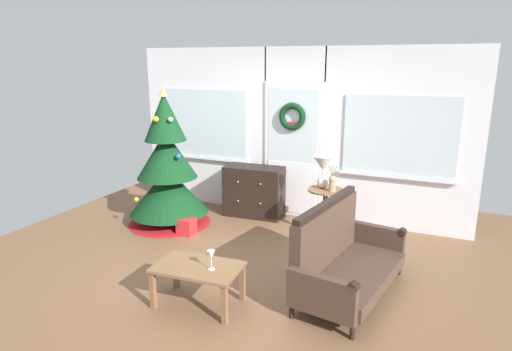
{
  "coord_description": "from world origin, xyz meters",
  "views": [
    {
      "loc": [
        2.13,
        -4.17,
        2.35
      ],
      "look_at": [
        0.05,
        0.55,
        1.0
      ],
      "focal_mm": 30.87,
      "sensor_mm": 36.0,
      "label": 1
    }
  ],
  "objects_px": {
    "table_lamp": "(323,168)",
    "flower_vase": "(332,183)",
    "dresser_cabinet": "(254,191)",
    "wine_glass": "(211,256)",
    "coffee_table": "(198,272)",
    "settee_sofa": "(342,258)",
    "christmas_tree": "(167,173)",
    "side_table": "(325,203)",
    "gift_box": "(186,226)"
  },
  "relations": [
    {
      "from": "christmas_tree",
      "to": "settee_sofa",
      "type": "height_order",
      "value": "christmas_tree"
    },
    {
      "from": "table_lamp",
      "to": "gift_box",
      "type": "bearing_deg",
      "value": -156.36
    },
    {
      "from": "flower_vase",
      "to": "settee_sofa",
      "type": "bearing_deg",
      "value": -71.12
    },
    {
      "from": "settee_sofa",
      "to": "coffee_table",
      "type": "xyz_separation_m",
      "value": [
        -1.23,
        -0.82,
        -0.02
      ]
    },
    {
      "from": "flower_vase",
      "to": "side_table",
      "type": "bearing_deg",
      "value": 149.04
    },
    {
      "from": "christmas_tree",
      "to": "flower_vase",
      "type": "xyz_separation_m",
      "value": [
        2.34,
        0.38,
        0.02
      ]
    },
    {
      "from": "settee_sofa",
      "to": "table_lamp",
      "type": "xyz_separation_m",
      "value": [
        -0.62,
        1.44,
        0.58
      ]
    },
    {
      "from": "dresser_cabinet",
      "to": "settee_sofa",
      "type": "distance_m",
      "value": 2.52
    },
    {
      "from": "coffee_table",
      "to": "wine_glass",
      "type": "distance_m",
      "value": 0.26
    },
    {
      "from": "settee_sofa",
      "to": "side_table",
      "type": "xyz_separation_m",
      "value": [
        -0.56,
        1.4,
        0.1
      ]
    },
    {
      "from": "settee_sofa",
      "to": "wine_glass",
      "type": "xyz_separation_m",
      "value": [
        -1.07,
        -0.83,
        0.18
      ]
    },
    {
      "from": "table_lamp",
      "to": "side_table",
      "type": "bearing_deg",
      "value": -33.69
    },
    {
      "from": "coffee_table",
      "to": "wine_glass",
      "type": "xyz_separation_m",
      "value": [
        0.16,
        -0.01,
        0.2
      ]
    },
    {
      "from": "table_lamp",
      "to": "flower_vase",
      "type": "relative_size",
      "value": 1.26
    },
    {
      "from": "dresser_cabinet",
      "to": "side_table",
      "type": "xyz_separation_m",
      "value": [
        1.23,
        -0.38,
        0.09
      ]
    },
    {
      "from": "table_lamp",
      "to": "coffee_table",
      "type": "distance_m",
      "value": 2.42
    },
    {
      "from": "side_table",
      "to": "flower_vase",
      "type": "height_order",
      "value": "flower_vase"
    },
    {
      "from": "dresser_cabinet",
      "to": "settee_sofa",
      "type": "height_order",
      "value": "settee_sofa"
    },
    {
      "from": "dresser_cabinet",
      "to": "coffee_table",
      "type": "bearing_deg",
      "value": -77.96
    },
    {
      "from": "dresser_cabinet",
      "to": "gift_box",
      "type": "distance_m",
      "value": 1.25
    },
    {
      "from": "coffee_table",
      "to": "gift_box",
      "type": "distance_m",
      "value": 1.88
    },
    {
      "from": "dresser_cabinet",
      "to": "wine_glass",
      "type": "bearing_deg",
      "value": -74.65
    },
    {
      "from": "christmas_tree",
      "to": "settee_sofa",
      "type": "bearing_deg",
      "value": -19.02
    },
    {
      "from": "flower_vase",
      "to": "gift_box",
      "type": "height_order",
      "value": "flower_vase"
    },
    {
      "from": "settee_sofa",
      "to": "side_table",
      "type": "relative_size",
      "value": 2.44
    },
    {
      "from": "gift_box",
      "to": "wine_glass",
      "type": "bearing_deg",
      "value": -50.26
    },
    {
      "from": "coffee_table",
      "to": "wine_glass",
      "type": "relative_size",
      "value": 4.47
    },
    {
      "from": "dresser_cabinet",
      "to": "flower_vase",
      "type": "distance_m",
      "value": 1.45
    },
    {
      "from": "side_table",
      "to": "wine_glass",
      "type": "height_order",
      "value": "side_table"
    },
    {
      "from": "christmas_tree",
      "to": "wine_glass",
      "type": "distance_m",
      "value": 2.51
    },
    {
      "from": "wine_glass",
      "to": "flower_vase",
      "type": "bearing_deg",
      "value": 74.36
    },
    {
      "from": "dresser_cabinet",
      "to": "flower_vase",
      "type": "xyz_separation_m",
      "value": [
        1.33,
        -0.44,
        0.4
      ]
    },
    {
      "from": "side_table",
      "to": "gift_box",
      "type": "xyz_separation_m",
      "value": [
        -1.78,
        -0.71,
        -0.37
      ]
    },
    {
      "from": "settee_sofa",
      "to": "christmas_tree",
      "type": "bearing_deg",
      "value": 160.98
    },
    {
      "from": "christmas_tree",
      "to": "table_lamp",
      "type": "height_order",
      "value": "christmas_tree"
    },
    {
      "from": "settee_sofa",
      "to": "flower_vase",
      "type": "distance_m",
      "value": 1.48
    },
    {
      "from": "dresser_cabinet",
      "to": "table_lamp",
      "type": "xyz_separation_m",
      "value": [
        1.17,
        -0.34,
        0.57
      ]
    },
    {
      "from": "settee_sofa",
      "to": "flower_vase",
      "type": "relative_size",
      "value": 4.69
    },
    {
      "from": "flower_vase",
      "to": "coffee_table",
      "type": "bearing_deg",
      "value": -109.66
    },
    {
      "from": "coffee_table",
      "to": "table_lamp",
      "type": "bearing_deg",
      "value": 74.85
    },
    {
      "from": "coffee_table",
      "to": "gift_box",
      "type": "bearing_deg",
      "value": 126.18
    },
    {
      "from": "christmas_tree",
      "to": "table_lamp",
      "type": "bearing_deg",
      "value": 12.34
    },
    {
      "from": "table_lamp",
      "to": "settee_sofa",
      "type": "bearing_deg",
      "value": -66.77
    },
    {
      "from": "christmas_tree",
      "to": "settee_sofa",
      "type": "distance_m",
      "value": 2.99
    },
    {
      "from": "table_lamp",
      "to": "gift_box",
      "type": "relative_size",
      "value": 1.96
    },
    {
      "from": "table_lamp",
      "to": "flower_vase",
      "type": "bearing_deg",
      "value": -32.01
    },
    {
      "from": "gift_box",
      "to": "settee_sofa",
      "type": "bearing_deg",
      "value": -16.5
    },
    {
      "from": "side_table",
      "to": "flower_vase",
      "type": "distance_m",
      "value": 0.33
    },
    {
      "from": "dresser_cabinet",
      "to": "coffee_table",
      "type": "xyz_separation_m",
      "value": [
        0.55,
        -2.6,
        -0.04
      ]
    },
    {
      "from": "wine_glass",
      "to": "dresser_cabinet",
      "type": "bearing_deg",
      "value": 105.35
    }
  ]
}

